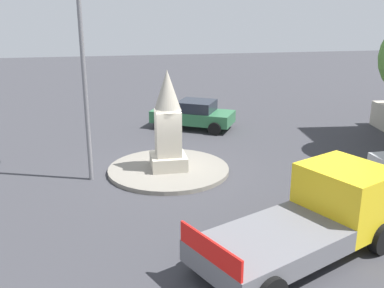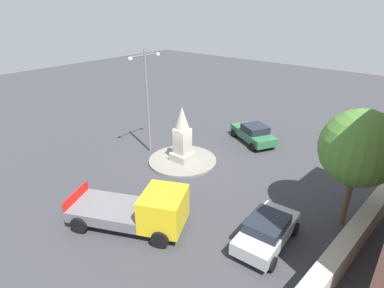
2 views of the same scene
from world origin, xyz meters
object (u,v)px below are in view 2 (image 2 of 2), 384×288
object	(u,v)px
streetlamp	(147,93)
car_green_parked_left	(253,133)
monument	(182,136)
tree_near_wall	(360,148)
truck_yellow_waiting	(141,210)
car_silver_parked_right	(267,230)

from	to	relation	value
streetlamp	car_green_parked_left	xyz separation A→B (m)	(-6.28, 5.01, -3.67)
monument	streetlamp	bearing A→B (deg)	-84.41
streetlamp	tree_near_wall	xyz separation A→B (m)	(-0.37, 13.35, -0.31)
truck_yellow_waiting	tree_near_wall	bearing A→B (deg)	131.23
tree_near_wall	car_silver_parked_right	bearing A→B (deg)	-30.99
car_silver_parked_right	car_green_parked_left	xyz separation A→B (m)	(-9.66, -6.09, 0.01)
truck_yellow_waiting	monument	bearing A→B (deg)	-155.14
streetlamp	car_green_parked_left	distance (m)	8.84
car_silver_parked_right	tree_near_wall	xyz separation A→B (m)	(-3.74, 2.25, 3.37)
streetlamp	car_silver_parked_right	distance (m)	12.17
monument	car_green_parked_left	world-z (taller)	monument
car_green_parked_left	truck_yellow_waiting	bearing A→B (deg)	4.09
tree_near_wall	streetlamp	bearing A→B (deg)	-88.42
monument	tree_near_wall	distance (m)	10.66
monument	car_green_parked_left	xyz separation A→B (m)	(-6.00, 2.10, -1.19)
monument	truck_yellow_waiting	distance (m)	7.17
truck_yellow_waiting	tree_near_wall	size ratio (longest dim) A/B	1.02
streetlamp	car_silver_parked_right	size ratio (longest dim) A/B	1.87
truck_yellow_waiting	tree_near_wall	xyz separation A→B (m)	(-6.53, 7.45, 3.11)
streetlamp	car_green_parked_left	world-z (taller)	streetlamp
monument	truck_yellow_waiting	xyz separation A→B (m)	(6.45, 2.99, -0.94)
monument	streetlamp	xyz separation A→B (m)	(0.29, -2.91, 2.48)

